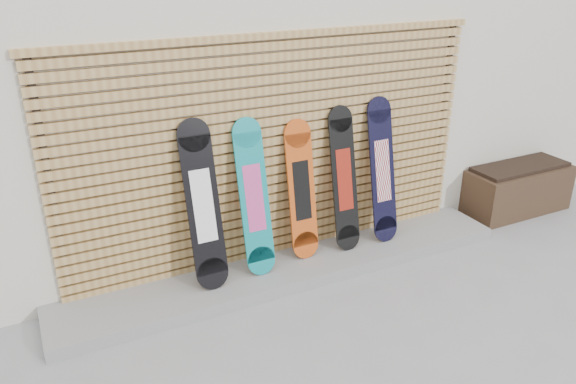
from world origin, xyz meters
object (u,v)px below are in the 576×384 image
planter_box (517,188)px  snowboard_0 (203,206)px  snowboard_3 (344,180)px  snowboard_2 (302,191)px  snowboard_1 (254,198)px  snowboard_4 (382,171)px

planter_box → snowboard_0: size_ratio=0.87×
snowboard_0 → planter_box: bearing=0.0°
snowboard_3 → snowboard_2: bearing=176.9°
planter_box → snowboard_1: (-3.44, 0.01, 0.56)m
snowboard_1 → snowboard_2: (0.52, 0.04, -0.04)m
planter_box → snowboard_0: (-3.93, -0.00, 0.59)m
planter_box → snowboard_2: 2.97m
planter_box → snowboard_1: size_ratio=0.90×
snowboard_2 → snowboard_1: bearing=-175.2°
snowboard_3 → snowboard_4: (0.45, -0.01, 0.02)m
planter_box → snowboard_4: size_ratio=0.89×
planter_box → snowboard_4: (-2.00, 0.02, 0.57)m
planter_box → snowboard_3: (-2.46, 0.03, 0.55)m
snowboard_4 → snowboard_0: bearing=-179.3°
snowboard_2 → snowboard_3: snowboard_3 is taller
planter_box → snowboard_1: snowboard_1 is taller
snowboard_3 → snowboard_4: size_ratio=0.97×
planter_box → snowboard_1: 3.49m
snowboard_0 → snowboard_4: bearing=0.7°
snowboard_1 → snowboard_4: 1.44m
snowboard_0 → snowboard_2: size_ratio=1.10×
snowboard_2 → snowboard_4: snowboard_4 is taller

